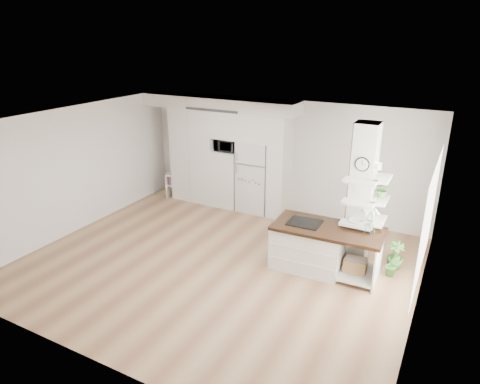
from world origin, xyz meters
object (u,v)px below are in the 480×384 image
object	(u,v)px
refrigerator	(256,176)
bookshelf	(178,187)
floor_plant_a	(393,265)
kitchen_island	(315,246)

from	to	relation	value
refrigerator	bookshelf	size ratio (longest dim) A/B	2.71
refrigerator	floor_plant_a	xyz separation A→B (m)	(3.52, -1.62, -0.65)
refrigerator	bookshelf	bearing A→B (deg)	-175.41
refrigerator	floor_plant_a	bearing A→B (deg)	-24.69
refrigerator	kitchen_island	world-z (taller)	refrigerator
bookshelf	kitchen_island	bearing A→B (deg)	-41.85
refrigerator	bookshelf	distance (m)	2.27
floor_plant_a	refrigerator	bearing A→B (deg)	155.31
kitchen_island	bookshelf	xyz separation A→B (m)	(-4.38, 1.82, -0.17)
floor_plant_a	kitchen_island	bearing A→B (deg)	-164.21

